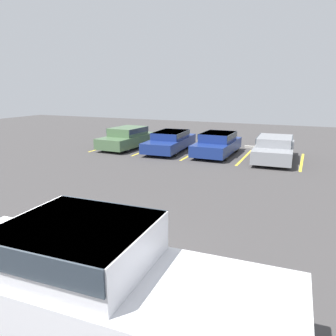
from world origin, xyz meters
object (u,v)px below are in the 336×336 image
object	(u,v)px
parked_sedan_a	(128,137)
parked_sedan_c	(217,143)
wheel_stop_curb	(261,148)
parked_sedan_d	(274,148)
parked_sedan_b	(170,140)
pickup_truck	(99,284)

from	to	relation	value
parked_sedan_a	parked_sedan_c	size ratio (longest dim) A/B	1.02
wheel_stop_curb	parked_sedan_d	bearing A→B (deg)	-71.02
parked_sedan_b	parked_sedan_c	world-z (taller)	parked_sedan_c
parked_sedan_c	parked_sedan_a	bearing A→B (deg)	-87.65
parked_sedan_a	parked_sedan_d	bearing A→B (deg)	92.57
wheel_stop_curb	pickup_truck	bearing A→B (deg)	-89.86
parked_sedan_c	parked_sedan_d	bearing A→B (deg)	86.47
parked_sedan_a	parked_sedan_d	world-z (taller)	parked_sedan_a
parked_sedan_b	wheel_stop_curb	world-z (taller)	parked_sedan_b
parked_sedan_b	parked_sedan_c	size ratio (longest dim) A/B	1.15
parked_sedan_d	pickup_truck	bearing A→B (deg)	-6.22
parked_sedan_a	pickup_truck	bearing A→B (deg)	32.04
parked_sedan_a	parked_sedan_c	distance (m)	5.61
parked_sedan_d	parked_sedan_c	bearing A→B (deg)	-96.42
pickup_truck	parked_sedan_b	distance (m)	14.83
parked_sedan_c	parked_sedan_d	distance (m)	3.05
parked_sedan_d	parked_sedan_a	bearing A→B (deg)	-92.62
parked_sedan_c	wheel_stop_curb	size ratio (longest dim) A/B	2.11
pickup_truck	parked_sedan_c	bearing A→B (deg)	96.23
parked_sedan_b	wheel_stop_curb	size ratio (longest dim) A/B	2.44
parked_sedan_a	wheel_stop_curb	xyz separation A→B (m)	(7.61, 2.93, -0.60)
parked_sedan_a	parked_sedan_d	distance (m)	8.65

